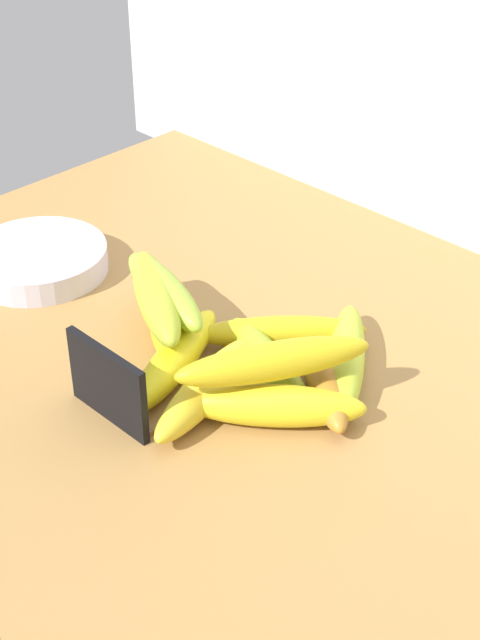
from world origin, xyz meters
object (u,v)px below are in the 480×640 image
banana_2 (347,358)px  banana_9 (274,361)px  fruit_bowl (38,260)px  banana_1 (273,406)px  banana_5 (324,382)px  banana_4 (204,386)px  banana_7 (272,363)px  banana_8 (164,291)px  banana_0 (176,358)px  banana_6 (281,332)px  banana_3 (165,326)px  banana_10 (156,297)px  chalkboard_sign (109,387)px

banana_2 → banana_9: size_ratio=0.99×
fruit_bowl → banana_1: (40.47, -0.88, 0.54)cm
banana_1 → banana_5: bearing=82.9°
banana_2 → banana_4: (-7.24, -13.79, 0.06)cm
banana_4 → fruit_bowl: bearing=174.3°
banana_7 → banana_8: (-14.11, -2.31, 3.69)cm
banana_0 → banana_6: (4.45, 11.41, -0.17)cm
banana_3 → banana_9: size_ratio=0.81×
banana_5 → banana_3: bearing=-166.5°
fruit_bowl → banana_7: bearing=7.1°
banana_10 → banana_6: bearing=39.1°
banana_6 → banana_7: 5.78cm
banana_1 → banana_7: 7.31cm
banana_7 → banana_10: 14.76cm
banana_0 → banana_9: bearing=12.9°
fruit_bowl → banana_4: size_ratio=0.92×
banana_10 → banana_1: bearing=-4.5°
fruit_bowl → banana_0: (27.75, -2.21, 0.40)cm
banana_0 → banana_3: size_ratio=1.17×
banana_6 → banana_9: 12.05cm
banana_6 → banana_7: (3.21, -4.81, 0.04)cm
banana_10 → banana_2: bearing=27.7°
banana_5 → banana_8: banana_8 is taller
chalkboard_sign → banana_5: (12.77, 17.40, -2.11)cm
banana_4 → banana_8: bearing=155.6°
banana_2 → banana_8: (-19.13, -8.40, 3.64)cm
fruit_bowl → banana_0: banana_0 is taller
banana_3 → banana_0: bearing=-31.8°
banana_3 → banana_7: (13.13, 3.20, 0.10)cm
fruit_bowl → banana_3: (22.28, 1.19, 0.17)cm
banana_7 → banana_0: bearing=-139.2°
chalkboard_sign → banana_6: chalkboard_sign is taller
banana_1 → banana_3: size_ratio=1.14×
banana_0 → banana_6: bearing=68.7°
banana_8 → banana_10: banana_10 is taller
banana_0 → banana_6: 12.25cm
fruit_bowl → banana_9: 39.46cm
fruit_bowl → banana_2: 41.76cm
banana_3 → banana_9: bearing=-2.6°
fruit_bowl → banana_10: bearing=1.6°
banana_9 → banana_7: bearing=133.5°
banana_7 → banana_5: bearing=13.1°
fruit_bowl → banana_8: bearing=5.6°
banana_1 → banana_9: 4.45cm
banana_9 → fruit_bowl: bearing=-179.4°
fruit_bowl → banana_0: size_ratio=0.92×
banana_3 → banana_4: banana_4 is taller
banana_6 → banana_10: banana_10 is taller
banana_10 → banana_3: bearing=41.0°
banana_1 → banana_6: (-8.27, 10.07, -0.30)cm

